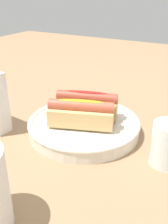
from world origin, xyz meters
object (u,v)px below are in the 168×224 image
Objects in this scene: hotdog_front at (87,105)px; water_glass at (168,146)px; serving_bowl at (84,125)px; hotdog_back at (81,114)px.

hotdog_front is 1.76× the size of water_glass.
serving_bowl is 1.73× the size of hotdog_back.
serving_bowl is 3.04× the size of water_glass.
hotdog_front is at bearing -75.65° from hotdog_back.
hotdog_front is at bearing -14.52° from water_glass.
hotdog_front is (0.01, -0.03, 0.04)m from serving_bowl.
hotdog_front is 0.22m from water_glass.
hotdog_front is 0.06m from hotdog_back.
serving_bowl is 0.05m from hotdog_front.
serving_bowl is at bearing 104.35° from hotdog_front.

